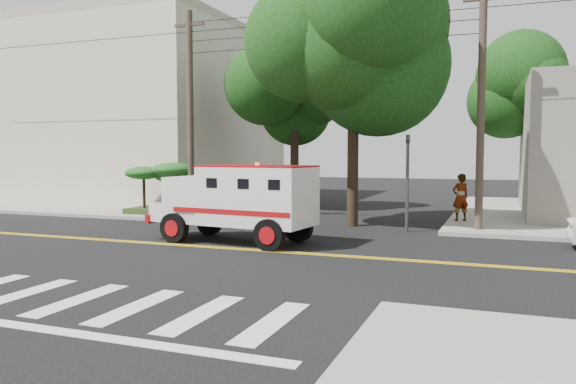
% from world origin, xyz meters
% --- Properties ---
extents(ground, '(100.00, 100.00, 0.00)m').
position_xyz_m(ground, '(0.00, 0.00, 0.00)').
color(ground, black).
rests_on(ground, ground).
extents(sidewalk_nw, '(17.00, 17.00, 0.15)m').
position_xyz_m(sidewalk_nw, '(-13.50, 13.50, 0.07)').
color(sidewalk_nw, gray).
rests_on(sidewalk_nw, ground).
extents(building_left, '(16.00, 14.00, 10.00)m').
position_xyz_m(building_left, '(-15.50, 15.00, 5.15)').
color(building_left, beige).
rests_on(building_left, sidewalk_nw).
extents(utility_pole_left, '(0.28, 0.28, 9.00)m').
position_xyz_m(utility_pole_left, '(-5.60, 6.00, 4.50)').
color(utility_pole_left, '#382D23').
rests_on(utility_pole_left, ground).
extents(utility_pole_right, '(0.28, 0.28, 9.00)m').
position_xyz_m(utility_pole_right, '(6.30, 6.20, 4.50)').
color(utility_pole_right, '#382D23').
rests_on(utility_pole_right, ground).
extents(tree_main, '(6.08, 5.70, 9.85)m').
position_xyz_m(tree_main, '(1.94, 6.21, 7.20)').
color(tree_main, black).
rests_on(tree_main, ground).
extents(tree_left, '(4.48, 4.20, 7.70)m').
position_xyz_m(tree_left, '(-2.68, 11.79, 5.73)').
color(tree_left, black).
rests_on(tree_left, ground).
extents(tree_right, '(4.80, 4.50, 8.20)m').
position_xyz_m(tree_right, '(8.84, 15.77, 6.09)').
color(tree_right, black).
rests_on(tree_right, ground).
extents(traffic_signal, '(0.15, 0.18, 3.60)m').
position_xyz_m(traffic_signal, '(3.80, 5.60, 2.23)').
color(traffic_signal, '#3F3F42').
rests_on(traffic_signal, ground).
extents(accessibility_sign, '(0.45, 0.10, 2.02)m').
position_xyz_m(accessibility_sign, '(-6.20, 6.17, 1.37)').
color(accessibility_sign, '#3F3F42').
rests_on(accessibility_sign, ground).
extents(palm_planter, '(3.52, 2.63, 2.36)m').
position_xyz_m(palm_planter, '(-7.44, 6.62, 1.65)').
color(palm_planter, '#1E3314').
rests_on(palm_planter, sidewalk_nw).
extents(armored_truck, '(5.75, 2.74, 2.53)m').
position_xyz_m(armored_truck, '(-0.97, 1.16, 1.44)').
color(armored_truck, silver).
rests_on(armored_truck, ground).
extents(pedestrian_a, '(0.85, 0.77, 1.94)m').
position_xyz_m(pedestrian_a, '(5.50, 8.57, 1.12)').
color(pedestrian_a, gray).
rests_on(pedestrian_a, sidewalk_ne).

